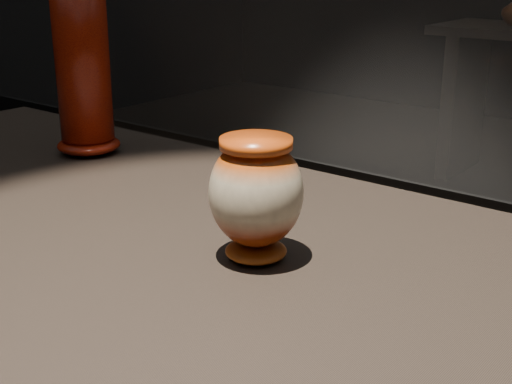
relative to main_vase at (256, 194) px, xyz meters
The scene contains 2 objects.
main_vase is the anchor object (origin of this frame).
tall_vase 0.66m from the main_vase, 161.23° to the left, with size 0.17×0.17×0.42m.
Camera 1 is at (0.69, -0.72, 1.31)m, focal length 50.00 mm.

